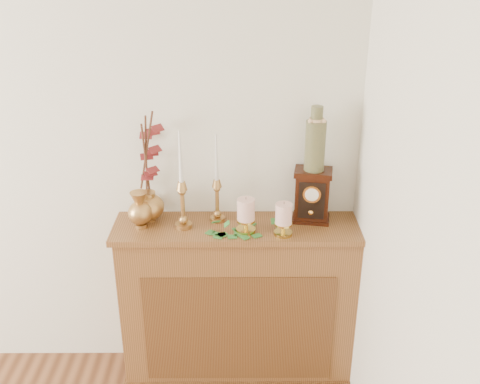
{
  "coord_description": "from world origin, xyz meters",
  "views": [
    {
      "loc": [
        1.4,
        -0.36,
        2.24
      ],
      "look_at": [
        1.41,
        2.05,
        1.13
      ],
      "focal_mm": 42.0,
      "sensor_mm": 36.0,
      "label": 1
    }
  ],
  "objects_px": {
    "ginger_jar": "(151,169)",
    "ceramic_vase": "(315,142)",
    "candlestick_left": "(182,197)",
    "mantel_clock": "(312,196)",
    "candlestick_center": "(217,194)",
    "bud_vase": "(140,210)"
  },
  "relations": [
    {
      "from": "candlestick_center",
      "to": "bud_vase",
      "type": "xyz_separation_m",
      "value": [
        -0.37,
        -0.07,
        -0.06
      ]
    },
    {
      "from": "bud_vase",
      "to": "mantel_clock",
      "type": "xyz_separation_m",
      "value": [
        0.84,
        0.08,
        0.04
      ]
    },
    {
      "from": "bud_vase",
      "to": "mantel_clock",
      "type": "height_order",
      "value": "mantel_clock"
    },
    {
      "from": "candlestick_left",
      "to": "mantel_clock",
      "type": "relative_size",
      "value": 1.82
    },
    {
      "from": "candlestick_center",
      "to": "mantel_clock",
      "type": "relative_size",
      "value": 1.66
    },
    {
      "from": "ginger_jar",
      "to": "mantel_clock",
      "type": "distance_m",
      "value": 0.81
    },
    {
      "from": "ginger_jar",
      "to": "ceramic_vase",
      "type": "xyz_separation_m",
      "value": [
        0.8,
        -0.04,
        0.16
      ]
    },
    {
      "from": "bud_vase",
      "to": "ceramic_vase",
      "type": "xyz_separation_m",
      "value": [
        0.84,
        0.08,
        0.32
      ]
    },
    {
      "from": "bud_vase",
      "to": "ceramic_vase",
      "type": "distance_m",
      "value": 0.91
    },
    {
      "from": "mantel_clock",
      "to": "ceramic_vase",
      "type": "xyz_separation_m",
      "value": [
        0.0,
        0.0,
        0.28
      ]
    },
    {
      "from": "bud_vase",
      "to": "candlestick_center",
      "type": "bearing_deg",
      "value": 11.3
    },
    {
      "from": "candlestick_left",
      "to": "ceramic_vase",
      "type": "height_order",
      "value": "ceramic_vase"
    },
    {
      "from": "bud_vase",
      "to": "candlestick_left",
      "type": "bearing_deg",
      "value": 1.08
    },
    {
      "from": "candlestick_left",
      "to": "ceramic_vase",
      "type": "bearing_deg",
      "value": 6.74
    },
    {
      "from": "ginger_jar",
      "to": "ceramic_vase",
      "type": "bearing_deg",
      "value": -2.88
    },
    {
      "from": "candlestick_center",
      "to": "ceramic_vase",
      "type": "xyz_separation_m",
      "value": [
        0.47,
        0.0,
        0.27
      ]
    },
    {
      "from": "ginger_jar",
      "to": "ceramic_vase",
      "type": "height_order",
      "value": "ceramic_vase"
    },
    {
      "from": "mantel_clock",
      "to": "candlestick_left",
      "type": "bearing_deg",
      "value": -163.67
    },
    {
      "from": "candlestick_left",
      "to": "ginger_jar",
      "type": "xyz_separation_m",
      "value": [
        -0.16,
        0.12,
        0.1
      ]
    },
    {
      "from": "candlestick_left",
      "to": "mantel_clock",
      "type": "height_order",
      "value": "candlestick_left"
    },
    {
      "from": "candlestick_center",
      "to": "bud_vase",
      "type": "relative_size",
      "value": 2.4
    },
    {
      "from": "candlestick_center",
      "to": "ceramic_vase",
      "type": "distance_m",
      "value": 0.54
    }
  ]
}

